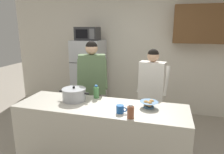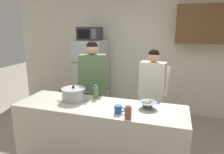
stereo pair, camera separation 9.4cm
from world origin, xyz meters
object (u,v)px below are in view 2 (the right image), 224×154
object	(u,v)px
person_near_pot	(93,79)
coffee_mug	(118,109)
person_by_sink	(152,86)
cooking_pot	(74,94)
refrigerator	(91,76)
microwave	(90,34)
bottle_mid_counter	(96,92)
bread_bowl	(148,104)
bottle_near_edge	(128,112)

from	to	relation	value
person_near_pot	coffee_mug	distance (m)	1.12
person_by_sink	cooking_pot	size ratio (longest dim) A/B	3.60
refrigerator	microwave	xyz separation A→B (m)	(0.00, -0.02, 0.95)
refrigerator	cooking_pot	distance (m)	1.84
refrigerator	coffee_mug	distance (m)	2.34
coffee_mug	bottle_mid_counter	bearing A→B (deg)	137.22
refrigerator	microwave	size ratio (longest dim) A/B	3.39
person_near_pot	bread_bowl	bearing A→B (deg)	-32.27
microwave	coffee_mug	bearing A→B (deg)	-58.84
person_by_sink	coffee_mug	size ratio (longest dim) A/B	12.05
bottle_mid_counter	microwave	bearing A→B (deg)	115.55
bread_bowl	bottle_mid_counter	bearing A→B (deg)	167.74
microwave	bread_bowl	size ratio (longest dim) A/B	2.04
refrigerator	bottle_mid_counter	size ratio (longest dim) A/B	8.55
refrigerator	bread_bowl	distance (m)	2.32
cooking_pot	bottle_mid_counter	world-z (taller)	cooking_pot
bottle_near_edge	refrigerator	bearing A→B (deg)	122.42
cooking_pot	person_by_sink	bearing A→B (deg)	39.25
coffee_mug	bottle_near_edge	xyz separation A→B (m)	(0.14, -0.11, 0.03)
bottle_near_edge	bottle_mid_counter	distance (m)	0.79
microwave	bottle_mid_counter	distance (m)	1.90
coffee_mug	bottle_near_edge	distance (m)	0.18
refrigerator	coffee_mug	world-z (taller)	refrigerator
refrigerator	coffee_mug	xyz separation A→B (m)	(1.20, -2.01, 0.15)
refrigerator	bottle_mid_counter	xyz separation A→B (m)	(0.75, -1.59, 0.20)
coffee_mug	bottle_near_edge	size ratio (longest dim) A/B	0.79
person_by_sink	bottle_near_edge	size ratio (longest dim) A/B	9.58
microwave	bottle_near_edge	size ratio (longest dim) A/B	2.91
bread_bowl	person_by_sink	bearing A→B (deg)	92.28
coffee_mug	bottle_mid_counter	distance (m)	0.62
person_by_sink	coffee_mug	distance (m)	1.09
bottle_mid_counter	refrigerator	bearing A→B (deg)	115.24
person_near_pot	bread_bowl	world-z (taller)	person_near_pot
microwave	person_by_sink	distance (m)	1.92
cooking_pot	coffee_mug	xyz separation A→B (m)	(0.71, -0.24, -0.04)
bread_bowl	microwave	bearing A→B (deg)	131.07
microwave	bottle_near_edge	world-z (taller)	microwave
cooking_pot	refrigerator	bearing A→B (deg)	105.48
refrigerator	person_by_sink	world-z (taller)	refrigerator
refrigerator	cooking_pot	bearing A→B (deg)	-74.52
microwave	person_by_sink	xyz separation A→B (m)	(1.48, -0.93, -0.79)
refrigerator	coffee_mug	bearing A→B (deg)	-59.12
cooking_pot	person_near_pot	bearing A→B (deg)	87.78
refrigerator	bread_bowl	xyz separation A→B (m)	(1.51, -1.76, 0.16)
refrigerator	bottle_mid_counter	world-z (taller)	refrigerator
bottle_near_edge	person_near_pot	bearing A→B (deg)	129.99
person_by_sink	microwave	bearing A→B (deg)	147.72
person_near_pot	bottle_near_edge	bearing A→B (deg)	-50.01
microwave	person_near_pot	world-z (taller)	microwave
bread_bowl	bottle_near_edge	xyz separation A→B (m)	(-0.17, -0.36, 0.03)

